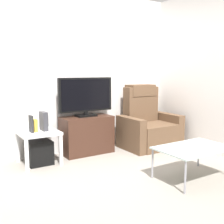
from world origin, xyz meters
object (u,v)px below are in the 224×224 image
tv_stand (87,135)px  television (86,96)px  book_leftmost (31,124)px  cell_phone (182,147)px  subwoofer_box (39,152)px  book_middle (35,126)px  side_table (38,136)px  game_console (44,121)px  coffee_table (193,149)px  recliner_armchair (148,125)px

tv_stand → television: television is taller
book_leftmost → cell_phone: size_ratio=1.58×
subwoofer_box → book_middle: (-0.05, -0.02, 0.40)m
subwoofer_box → book_middle: 0.40m
book_middle → side_table: bearing=23.8°
side_table → cell_phone: size_ratio=3.60×
television → side_table: (-0.83, -0.12, -0.53)m
tv_stand → television: 0.63m
tv_stand → book_middle: size_ratio=4.49×
television → game_console: size_ratio=3.44×
television → subwoofer_box: (-0.83, -0.12, -0.76)m
book_middle → coffee_table: bearing=-46.0°
book_middle → cell_phone: 2.01m
subwoofer_box → book_leftmost: 0.44m
television → subwoofer_box: television is taller
recliner_armchair → television: bearing=170.2°
tv_stand → side_table: tv_stand is taller
book_leftmost → book_middle: bearing=0.0°
tv_stand → book_leftmost: bearing=-172.3°
television → side_table: television is taller
recliner_armchair → coffee_table: 1.54m
game_console → book_middle: bearing=-167.5°
book_leftmost → cell_phone: 2.05m
television → coffee_table: bearing=-70.0°
cell_phone → side_table: bearing=164.3°
recliner_armchair → subwoofer_box: 1.94m
tv_stand → recliner_armchair: recliner_armchair is taller
tv_stand → cell_phone: 1.68m
recliner_armchair → book_leftmost: size_ratio=4.55×
television → book_leftmost: 0.99m
book_leftmost → subwoofer_box: bearing=11.3°
recliner_armchair → cell_phone: recliner_armchair is taller
subwoofer_box → game_console: game_console is taller
recliner_armchair → subwoofer_box: recliner_armchair is taller
book_leftmost → coffee_table: bearing=-45.0°
book_leftmost → game_console: bearing=9.0°
tv_stand → cell_phone: size_ratio=5.41×
side_table → book_leftmost: (-0.10, -0.02, 0.20)m
recliner_armchair → cell_phone: (-0.62, -1.41, 0.03)m
side_table → recliner_armchair: bearing=-2.8°
side_table → game_console: size_ratio=2.01×
coffee_table → game_console: bearing=130.7°
tv_stand → recliner_armchair: bearing=-10.3°
tv_stand → game_console: 0.80m
subwoofer_box → book_middle: size_ratio=1.86×
television → cell_phone: television is taller
book_middle → coffee_table: (1.49, -1.54, -0.20)m
game_console → cell_phone: size_ratio=1.79×
book_leftmost → recliner_armchair: bearing=-2.1°
subwoofer_box → coffee_table: (1.44, -1.56, 0.20)m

